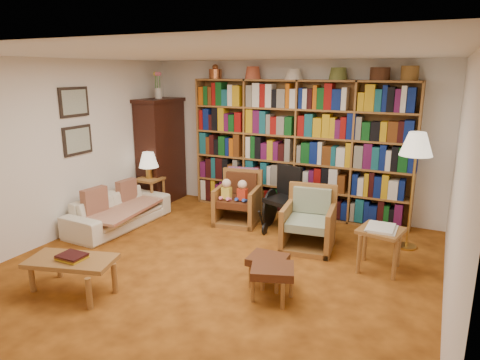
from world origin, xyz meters
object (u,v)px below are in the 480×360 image
Objects in this scene: armchair_sage at (310,224)px; side_table_papers at (380,236)px; footstool_a at (268,262)px; wheelchair at (286,201)px; armchair_leather at (240,201)px; coffee_table at (71,263)px; floor_lamp at (416,149)px; side_table_lamp at (150,186)px; footstool_b at (273,273)px; sofa at (119,211)px.

armchair_sage is 1.49× the size of side_table_papers.
wheelchair is at bearing 103.74° from footstool_a.
side_table_papers is at bearing 41.74° from footstool_a.
coffee_table is (-0.64, -2.82, -0.00)m from armchair_leather.
coffee_table is at bearing -137.74° from floor_lamp.
side_table_lamp is 2.44m from wheelchair.
floor_lamp is (1.74, 0.01, 0.93)m from wheelchair.
armchair_sage is 1.68m from floor_lamp.
floor_lamp reaches higher than armchair_leather.
floor_lamp is (2.50, 0.03, 1.02)m from armchair_leather.
footstool_a is (-1.05, -0.94, -0.15)m from side_table_papers.
footstool_a is at bearing 29.76° from coffee_table.
floor_lamp is 2.59m from footstool_b.
sofa is 1.70× the size of coffee_table.
armchair_leather is at bearing 123.74° from footstool_b.
side_table_papers is at bearing 34.55° from coffee_table.
coffee_table is at bearing -145.45° from side_table_papers.
floor_lamp is at bearing 73.96° from side_table_papers.
wheelchair is at bearing 1.58° from armchair_leather.
armchair_sage is at bearing 92.39° from footstool_b.
sofa is 3.13× the size of side_table_lamp.
footstool_b is at bearing -87.61° from armchair_sage.
armchair_sage is (2.97, -0.39, -0.09)m from side_table_lamp.
side_table_lamp is at bearing 169.49° from side_table_papers.
floor_lamp reaches higher than footstool_b.
floor_lamp is 3.77× the size of footstool_a.
armchair_leather is 0.87× the size of wheelchair.
armchair_sage is at bearing -156.75° from floor_lamp.
footstool_a is at bearing -138.26° from side_table_papers.
wheelchair is at bearing 63.76° from coffee_table.
armchair_leather is at bearing -178.42° from wheelchair.
footstool_b is (0.60, -2.05, -0.13)m from wheelchair.
footstool_b is 0.53× the size of coffee_table.
footstool_b is at bearing -126.59° from side_table_papers.
side_table_papers is at bearing -106.04° from floor_lamp.
footstool_a is (1.20, -1.77, -0.06)m from armchair_leather.
floor_lamp is 2.47m from footstool_a.
side_table_lamp is 3.32m from footstool_a.
side_table_papers is at bearing -84.80° from sofa.
footstool_a is (-0.09, -1.28, -0.03)m from armchair_sage.
sofa is at bearing -156.13° from wheelchair.
armchair_sage reaches higher than side_table_papers.
side_table_papers is 0.55× the size of coffee_table.
side_table_papers reaches higher than sofa.
sofa is 2.04m from coffee_table.
side_table_lamp is at bearing 172.59° from armchair_sage.
armchair_sage is 3.03m from coffee_table.
sofa is 2.91m from armchair_sage.
sofa is 1.87m from armchair_leather.
wheelchair reaches higher than sofa.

